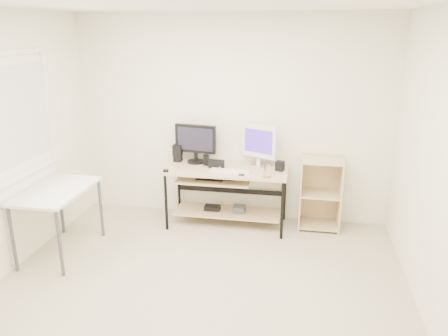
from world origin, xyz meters
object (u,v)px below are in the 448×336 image
side_table (57,196)px  audio_controller (206,160)px  shelf_unit (320,192)px  white_imac (259,142)px  black_monitor (196,141)px  desk (225,184)px

side_table → audio_controller: (1.40, 1.14, 0.15)m
shelf_unit → side_table: bearing=-156.7°
white_imac → audio_controller: bearing=-145.5°
side_table → black_monitor: size_ratio=1.84×
desk → black_monitor: bearing=156.5°
desk → side_table: 1.97m
desk → shelf_unit: bearing=7.8°
audio_controller → shelf_unit: bearing=16.4°
desk → white_imac: (0.39, 0.19, 0.52)m
desk → black_monitor: size_ratio=2.76×
side_table → audio_controller: bearing=39.1°
white_imac → shelf_unit: bearing=22.8°
black_monitor → audio_controller: size_ratio=3.88×
shelf_unit → black_monitor: size_ratio=1.66×
side_table → black_monitor: black_monitor is taller
audio_controller → black_monitor: bearing=160.8°
shelf_unit → audio_controller: (-1.43, -0.08, 0.37)m
shelf_unit → audio_controller: bearing=-176.7°
black_monitor → audio_controller: 0.29m
desk → shelf_unit: shelf_unit is taller
shelf_unit → audio_controller: shelf_unit is taller
black_monitor → desk: bearing=-15.6°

